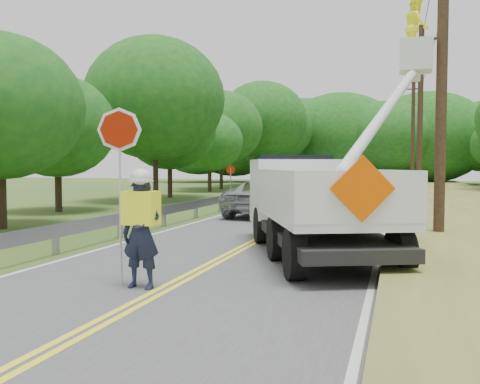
% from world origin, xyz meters
% --- Properties ---
extents(ground, '(140.00, 140.00, 0.00)m').
position_xyz_m(ground, '(0.00, 0.00, 0.00)').
color(ground, '#345422').
rests_on(ground, ground).
extents(road, '(7.20, 96.00, 0.03)m').
position_xyz_m(road, '(0.00, 14.00, 0.01)').
color(road, '#48484A').
rests_on(road, ground).
extents(guardrail, '(0.18, 48.00, 0.77)m').
position_xyz_m(guardrail, '(-4.02, 14.91, 0.55)').
color(guardrail, gray).
rests_on(guardrail, ground).
extents(utility_poles, '(1.60, 43.30, 10.00)m').
position_xyz_m(utility_poles, '(5.00, 17.02, 5.27)').
color(utility_poles, black).
rests_on(utility_poles, ground).
extents(treeline_left, '(10.53, 53.60, 11.01)m').
position_xyz_m(treeline_left, '(-10.24, 32.60, 5.75)').
color(treeline_left, '#332319').
rests_on(treeline_left, ground).
extents(treeline_horizon, '(56.64, 14.77, 11.22)m').
position_xyz_m(treeline_horizon, '(1.01, 56.20, 5.50)').
color(treeline_horizon, '#144E1B').
rests_on(treeline_horizon, ground).
extents(flagger, '(1.18, 0.49, 3.19)m').
position_xyz_m(flagger, '(-0.43, 1.53, 1.15)').
color(flagger, '#191E33').
rests_on(flagger, road).
extents(bucket_truck, '(5.22, 7.41, 6.90)m').
position_xyz_m(bucket_truck, '(1.79, 6.86, 1.57)').
color(bucket_truck, black).
rests_on(bucket_truck, road).
extents(suv_silver, '(3.13, 5.93, 1.59)m').
position_xyz_m(suv_silver, '(-1.40, 14.95, 0.82)').
color(suv_silver, '#A8AAAE').
rests_on(suv_silver, road).
extents(suv_darkgrey, '(4.06, 6.47, 1.75)m').
position_xyz_m(suv_darkgrey, '(-2.09, 23.99, 0.89)').
color(suv_darkgrey, '#35383D').
rests_on(suv_darkgrey, road).
extents(stop_sign_permanent, '(0.46, 0.13, 2.20)m').
position_xyz_m(stop_sign_permanent, '(-4.34, 18.30, 1.43)').
color(stop_sign_permanent, gray).
rests_on(stop_sign_permanent, ground).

